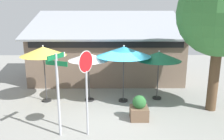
% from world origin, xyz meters
% --- Properties ---
extents(ground_plane, '(28.00, 28.00, 0.10)m').
position_xyz_m(ground_plane, '(0.00, 0.00, -0.05)').
color(ground_plane, gray).
extents(cafe_building, '(9.58, 4.93, 4.37)m').
position_xyz_m(cafe_building, '(-0.43, 5.44, 1.57)').
color(cafe_building, '#705B4C').
rests_on(cafe_building, ground).
extents(street_sign_post, '(0.80, 0.85, 2.92)m').
position_xyz_m(street_sign_post, '(-1.97, -1.88, 1.79)').
color(street_sign_post, '#A8AAB2').
rests_on(street_sign_post, ground).
extents(stop_sign, '(0.40, 0.64, 3.01)m').
position_xyz_m(stop_sign, '(-1.01, -1.86, 2.08)').
color(stop_sign, '#A8AAB2').
rests_on(stop_sign, ground).
extents(patio_umbrella_mustard_left, '(2.12, 2.12, 2.76)m').
position_xyz_m(patio_umbrella_mustard_left, '(-3.34, 1.33, 2.45)').
color(patio_umbrella_mustard_left, black).
rests_on(patio_umbrella_mustard_left, ground).
extents(patio_umbrella_ivory_center, '(1.93, 1.93, 2.43)m').
position_xyz_m(patio_umbrella_ivory_center, '(-1.25, 1.39, 2.16)').
color(patio_umbrella_ivory_center, black).
rests_on(patio_umbrella_ivory_center, ground).
extents(patio_umbrella_teal_right, '(2.54, 2.54, 2.77)m').
position_xyz_m(patio_umbrella_teal_right, '(0.42, 1.29, 2.46)').
color(patio_umbrella_teal_right, black).
rests_on(patio_umbrella_teal_right, ground).
extents(patio_umbrella_forest_green_far_right, '(2.16, 2.16, 2.46)m').
position_xyz_m(patio_umbrella_forest_green_far_right, '(2.14, 1.62, 2.16)').
color(patio_umbrella_forest_green_far_right, black).
rests_on(patio_umbrella_forest_green_far_right, ground).
extents(sidewalk_planter, '(0.72, 0.72, 1.01)m').
position_xyz_m(sidewalk_planter, '(0.95, -0.65, 0.44)').
color(sidewalk_planter, brown).
rests_on(sidewalk_planter, ground).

